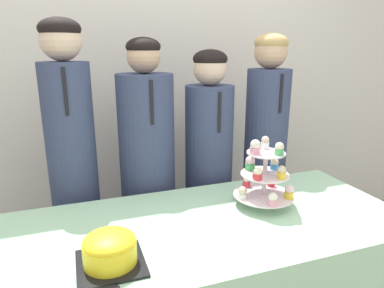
% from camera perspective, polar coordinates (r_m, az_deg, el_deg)
% --- Properties ---
extents(wall_back, '(9.00, 0.06, 2.70)m').
position_cam_1_polar(wall_back, '(2.44, -7.68, 12.59)').
color(wall_back, silver).
rests_on(wall_back, ground_plane).
extents(round_cake, '(0.23, 0.23, 0.12)m').
position_cam_1_polar(round_cake, '(1.23, -13.54, -16.66)').
color(round_cake, black).
rests_on(round_cake, table).
extents(cupcake_stand, '(0.28, 0.28, 0.32)m').
position_cam_1_polar(cupcake_stand, '(1.61, 11.97, -5.07)').
color(cupcake_stand, silver).
rests_on(cupcake_stand, table).
extents(student_0, '(0.25, 0.25, 1.62)m').
position_cam_1_polar(student_0, '(1.91, -19.00, -5.76)').
color(student_0, '#384266').
rests_on(student_0, ground_plane).
extents(student_1, '(0.31, 0.31, 1.53)m').
position_cam_1_polar(student_1, '(1.98, -7.29, -6.81)').
color(student_1, '#384266').
rests_on(student_1, ground_plane).
extents(student_2, '(0.28, 0.29, 1.47)m').
position_cam_1_polar(student_2, '(2.08, 2.77, -5.94)').
color(student_2, '#384266').
rests_on(student_2, ground_plane).
extents(student_3, '(0.26, 0.27, 1.56)m').
position_cam_1_polar(student_3, '(2.23, 11.93, -3.28)').
color(student_3, '#384266').
rests_on(student_3, ground_plane).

